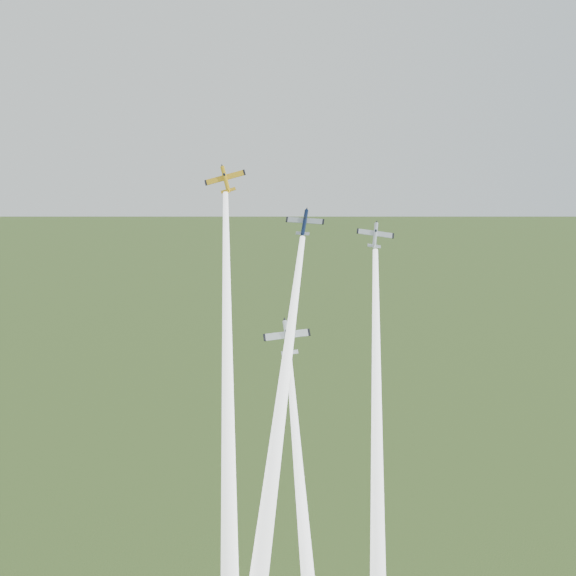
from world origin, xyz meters
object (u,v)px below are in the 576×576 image
at_px(plane_navy, 305,222).
at_px(plane_silver_right, 375,235).
at_px(plane_yellow, 225,179).
at_px(plane_silver_low, 287,337).

relative_size(plane_navy, plane_silver_right, 1.02).
bearing_deg(plane_yellow, plane_navy, -25.72).
bearing_deg(plane_silver_right, plane_navy, -170.41).
xyz_separation_m(plane_silver_right, plane_silver_low, (-16.26, -9.36, -15.82)).
distance_m(plane_navy, plane_silver_low, 20.71).
relative_size(plane_yellow, plane_navy, 1.12).
relative_size(plane_navy, plane_silver_low, 0.85).
bearing_deg(plane_navy, plane_yellow, 168.32).
distance_m(plane_yellow, plane_silver_low, 31.44).
height_order(plane_yellow, plane_navy, plane_yellow).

